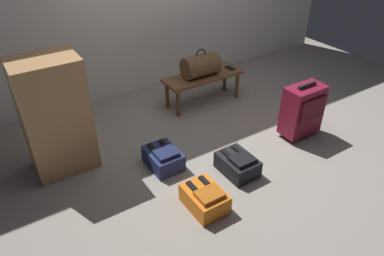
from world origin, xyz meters
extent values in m
plane|color=gray|center=(0.00, 0.00, 0.00)|extent=(6.60, 6.60, 0.00)
cube|color=brown|center=(0.29, 0.78, 0.36)|extent=(1.00, 0.36, 0.04)
cylinder|color=brown|center=(-0.15, 0.65, 0.17)|extent=(0.05, 0.05, 0.34)
cylinder|color=brown|center=(0.73, 0.65, 0.17)|extent=(0.05, 0.05, 0.34)
cylinder|color=brown|center=(-0.15, 0.91, 0.17)|extent=(0.05, 0.05, 0.34)
cylinder|color=brown|center=(0.73, 0.91, 0.17)|extent=(0.05, 0.05, 0.34)
cylinder|color=brown|center=(0.25, 0.78, 0.51)|extent=(0.44, 0.26, 0.26)
torus|color=black|center=(0.25, 0.78, 0.65)|extent=(0.14, 0.02, 0.14)
cube|color=black|center=(0.68, 0.75, 0.38)|extent=(0.07, 0.14, 0.01)
cube|color=black|center=(0.68, 0.75, 0.38)|extent=(0.06, 0.13, 0.00)
cube|color=maroon|center=(0.75, -0.41, 0.32)|extent=(0.43, 0.24, 0.53)
cube|color=#500E1C|center=(0.75, -0.54, 0.38)|extent=(0.34, 0.02, 0.24)
cube|color=#262628|center=(0.75, -0.41, 0.60)|extent=(0.24, 0.03, 0.04)
cylinder|color=black|center=(0.60, -0.32, 0.03)|extent=(0.02, 0.05, 0.05)
cylinder|color=black|center=(0.90, -0.32, 0.03)|extent=(0.02, 0.05, 0.05)
cube|color=black|center=(-0.21, -0.54, 0.09)|extent=(0.28, 0.38, 0.17)
cube|color=black|center=(-0.21, -0.60, 0.19)|extent=(0.21, 0.17, 0.04)
cube|color=black|center=(-0.28, -0.47, 0.18)|extent=(0.04, 0.19, 0.02)
cube|color=black|center=(-0.15, -0.47, 0.18)|extent=(0.04, 0.19, 0.02)
cube|color=orange|center=(-0.73, -0.74, 0.09)|extent=(0.28, 0.38, 0.17)
cube|color=#AD5514|center=(-0.73, -0.81, 0.19)|extent=(0.21, 0.17, 0.04)
cube|color=black|center=(-0.79, -0.68, 0.18)|extent=(0.04, 0.19, 0.02)
cube|color=black|center=(-0.67, -0.68, 0.18)|extent=(0.04, 0.19, 0.02)
cube|color=navy|center=(-0.75, -0.08, 0.09)|extent=(0.28, 0.38, 0.17)
cube|color=#182045|center=(-0.75, -0.14, 0.19)|extent=(0.21, 0.17, 0.04)
cube|color=black|center=(-0.82, -0.01, 0.18)|extent=(0.04, 0.19, 0.02)
cube|color=black|center=(-0.69, -0.01, 0.18)|extent=(0.04, 0.19, 0.02)
cube|color=#A87A4C|center=(-1.54, 0.46, 0.55)|extent=(0.56, 0.44, 1.10)
camera|label=1|loc=(-1.99, -2.51, 2.21)|focal=33.36mm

